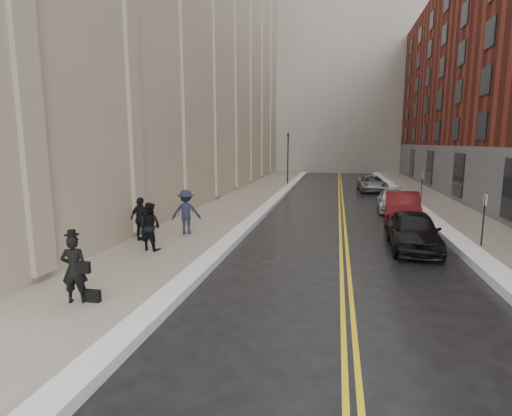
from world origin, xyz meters
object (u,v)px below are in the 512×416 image
at_px(car_silver_near, 393,201).
at_px(pedestrian_b, 186,212).
at_px(pedestrian_a, 150,226).
at_px(pedestrian_c, 141,219).
at_px(car_silver_far, 372,183).
at_px(pedestrian_main, 74,269).
at_px(car_maroon, 402,207).
at_px(car_black, 414,231).

bearing_deg(car_silver_near, pedestrian_b, -134.97).
distance_m(pedestrian_a, pedestrian_c, 1.59).
xyz_separation_m(car_silver_far, pedestrian_main, (-9.60, -27.69, 0.36)).
xyz_separation_m(car_maroon, pedestrian_main, (-10.00, -13.48, 0.24)).
height_order(car_black, car_silver_far, car_black).
bearing_deg(pedestrian_b, car_black, 162.57).
height_order(car_silver_near, pedestrian_c, pedestrian_c).
height_order(pedestrian_main, pedestrian_a, pedestrian_a).
bearing_deg(pedestrian_b, pedestrian_c, 34.47).
height_order(car_silver_near, pedestrian_main, pedestrian_main).
distance_m(car_black, pedestrian_b, 9.69).
bearing_deg(car_silver_far, car_maroon, -91.10).
relative_size(car_black, car_silver_near, 1.01).
relative_size(car_black, pedestrian_c, 2.44).
relative_size(pedestrian_b, pedestrian_c, 1.08).
height_order(pedestrian_a, pedestrian_b, pedestrian_b).
xyz_separation_m(car_silver_far, pedestrian_b, (-9.68, -19.66, 0.47)).
relative_size(car_silver_far, pedestrian_b, 2.44).
height_order(car_silver_near, pedestrian_a, pedestrian_a).
relative_size(car_silver_near, pedestrian_c, 2.42).
relative_size(pedestrian_main, pedestrian_c, 0.96).
bearing_deg(pedestrian_a, car_maroon, -127.06).
xyz_separation_m(pedestrian_main, pedestrian_c, (-1.44, 6.39, 0.03)).
bearing_deg(car_black, pedestrian_b, -179.56).
bearing_deg(pedestrian_c, pedestrian_a, 144.90).
bearing_deg(car_silver_near, pedestrian_c, -133.86).
distance_m(car_silver_far, pedestrian_b, 21.92).
bearing_deg(car_silver_near, pedestrian_a, -128.17).
bearing_deg(pedestrian_c, car_silver_near, -120.90).
bearing_deg(car_silver_far, pedestrian_b, -118.93).
height_order(pedestrian_b, pedestrian_c, pedestrian_b).
height_order(car_silver_far, pedestrian_c, pedestrian_c).
relative_size(pedestrian_main, pedestrian_a, 0.97).
bearing_deg(car_maroon, pedestrian_b, -145.74).
distance_m(car_maroon, pedestrian_c, 13.46).
bearing_deg(car_silver_near, car_black, -89.80).
relative_size(car_silver_near, car_silver_far, 0.92).
relative_size(pedestrian_a, pedestrian_b, 0.92).
bearing_deg(pedestrian_b, pedestrian_a, 67.04).
height_order(car_silver_near, car_silver_far, car_silver_far).
distance_m(car_silver_near, pedestrian_b, 13.67).
height_order(pedestrian_a, pedestrian_c, pedestrian_c).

